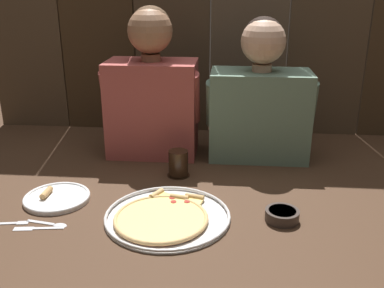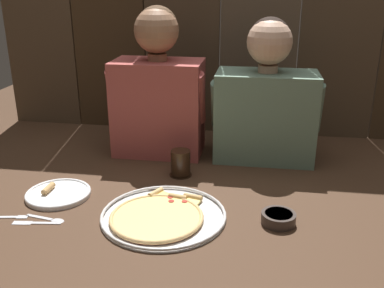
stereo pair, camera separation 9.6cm
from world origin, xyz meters
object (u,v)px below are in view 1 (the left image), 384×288
(drinking_glass, at_px, (178,164))
(diner_right, at_px, (260,98))
(dinner_plate, at_px, (57,198))
(diner_left, at_px, (152,90))
(pizza_tray, at_px, (165,216))
(dipping_bowl, at_px, (282,215))

(drinking_glass, height_order, diner_right, diner_right)
(dinner_plate, bearing_deg, diner_right, 33.65)
(diner_left, xyz_separation_m, diner_right, (0.46, 0.00, -0.02))
(pizza_tray, relative_size, dipping_bowl, 3.74)
(diner_right, bearing_deg, pizza_tray, -119.25)
(dinner_plate, relative_size, diner_left, 0.36)
(drinking_glass, bearing_deg, diner_right, 36.52)
(drinking_glass, xyz_separation_m, diner_left, (-0.14, 0.24, 0.23))
(dinner_plate, bearing_deg, pizza_tray, -13.37)
(pizza_tray, distance_m, diner_left, 0.65)
(dipping_bowl, distance_m, diner_right, 0.60)
(dinner_plate, xyz_separation_m, diner_right, (0.72, 0.48, 0.25))
(pizza_tray, relative_size, diner_right, 0.69)
(diner_left, distance_m, diner_right, 0.46)
(diner_right, bearing_deg, drinking_glass, -143.48)
(pizza_tray, bearing_deg, drinking_glass, 89.63)
(diner_right, bearing_deg, dinner_plate, -146.35)
(drinking_glass, distance_m, dipping_bowl, 0.48)
(pizza_tray, bearing_deg, diner_right, 60.75)
(pizza_tray, xyz_separation_m, dipping_bowl, (0.37, 0.03, 0.01))
(dipping_bowl, bearing_deg, dinner_plate, 174.90)
(dinner_plate, bearing_deg, dipping_bowl, -5.10)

